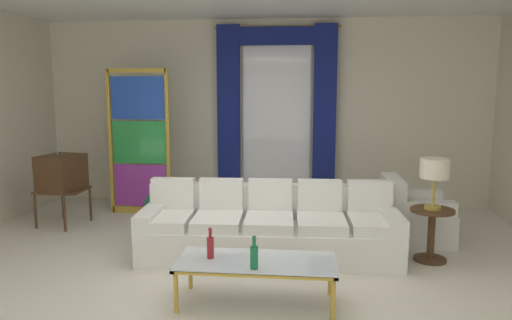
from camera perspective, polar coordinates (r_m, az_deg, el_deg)
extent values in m
plane|color=silver|center=(5.40, -2.00, -12.55)|extent=(16.00, 16.00, 0.00)
cube|color=beige|center=(8.08, 1.01, 5.48)|extent=(8.00, 0.12, 3.00)
cube|color=white|center=(7.98, 2.41, 5.80)|extent=(1.10, 0.02, 2.50)
cylinder|color=gold|center=(7.94, 2.44, 15.25)|extent=(2.00, 0.04, 0.04)
cube|color=navy|center=(7.97, -3.19, 5.79)|extent=(0.36, 0.12, 2.70)
cube|color=navy|center=(7.87, 8.00, 5.68)|extent=(0.36, 0.12, 2.70)
cube|color=navy|center=(7.91, 2.42, 14.26)|extent=(1.80, 0.10, 0.28)
cube|color=white|center=(5.67, 1.56, -9.45)|extent=(2.94, 1.03, 0.38)
cube|color=white|center=(5.96, 1.69, -6.52)|extent=(2.91, 0.33, 0.78)
cube|color=white|center=(5.76, 15.37, -8.53)|extent=(0.24, 0.86, 0.56)
cube|color=white|center=(5.84, -12.03, -8.16)|extent=(0.24, 0.86, 0.56)
cube|color=white|center=(5.63, 13.53, -7.16)|extent=(0.57, 0.76, 0.12)
cube|color=white|center=(5.88, 13.07, -4.25)|extent=(0.52, 0.16, 0.40)
cube|color=white|center=(5.56, 7.59, -7.20)|extent=(0.57, 0.76, 0.12)
cube|color=white|center=(5.81, 7.41, -4.25)|extent=(0.52, 0.16, 0.40)
cube|color=white|center=(5.54, 1.55, -7.16)|extent=(0.57, 0.76, 0.12)
cube|color=white|center=(5.80, 1.67, -4.20)|extent=(0.52, 0.16, 0.40)
cube|color=white|center=(5.59, -4.44, -7.04)|extent=(0.57, 0.76, 0.12)
cube|color=white|center=(5.85, -4.04, -4.12)|extent=(0.52, 0.16, 0.40)
cube|color=white|center=(5.70, -10.27, -6.85)|extent=(0.57, 0.76, 0.12)
cube|color=white|center=(5.95, -9.60, -3.99)|extent=(0.52, 0.16, 0.40)
cube|color=silver|center=(4.46, 0.04, -11.70)|extent=(1.42, 0.60, 0.02)
cube|color=gold|center=(4.73, 0.41, -10.75)|extent=(1.42, 0.04, 0.03)
cube|color=gold|center=(4.21, -0.37, -13.28)|extent=(1.42, 0.04, 0.03)
cube|color=gold|center=(4.59, -8.74, -11.48)|extent=(0.04, 0.60, 0.03)
cube|color=gold|center=(4.45, 9.11, -12.13)|extent=(0.04, 0.60, 0.03)
cylinder|color=gold|center=(4.89, -7.66, -12.56)|extent=(0.04, 0.04, 0.38)
cylinder|color=gold|center=(4.76, 8.64, -13.15)|extent=(0.04, 0.04, 0.38)
cylinder|color=gold|center=(4.42, -9.30, -14.95)|extent=(0.04, 0.04, 0.38)
cylinder|color=gold|center=(4.29, 8.95, -15.73)|extent=(0.04, 0.04, 0.38)
cylinder|color=#196B3D|center=(4.23, -0.22, -11.30)|extent=(0.07, 0.07, 0.20)
cylinder|color=#196B3D|center=(4.19, -0.22, -9.65)|extent=(0.03, 0.03, 0.06)
sphere|color=#196B3D|center=(4.18, -0.22, -9.04)|extent=(0.04, 0.04, 0.04)
cylinder|color=maroon|center=(4.49, -5.34, -10.16)|extent=(0.06, 0.06, 0.19)
cylinder|color=maroon|center=(4.45, -5.36, -8.62)|extent=(0.03, 0.03, 0.06)
sphere|color=maroon|center=(4.44, -5.37, -8.06)|extent=(0.04, 0.04, 0.04)
cube|color=#472D19|center=(7.39, -21.61, -3.26)|extent=(0.62, 0.54, 0.03)
cylinder|color=#472D19|center=(7.39, -24.32, -5.41)|extent=(0.04, 0.04, 0.50)
cylinder|color=#472D19|center=(7.80, -21.58, -4.53)|extent=(0.04, 0.04, 0.50)
cylinder|color=#472D19|center=(7.09, -21.41, -5.83)|extent=(0.04, 0.04, 0.50)
cylinder|color=#472D19|center=(7.51, -18.73, -4.88)|extent=(0.04, 0.04, 0.50)
cube|color=#472D19|center=(7.35, -21.72, -1.32)|extent=(0.58, 0.64, 0.48)
cube|color=black|center=(7.49, -23.12, -1.06)|extent=(0.09, 0.39, 0.30)
cylinder|color=gold|center=(7.47, -23.44, -2.58)|extent=(0.02, 0.04, 0.04)
cylinder|color=gold|center=(7.58, -22.65, -2.36)|extent=(0.02, 0.04, 0.04)
cylinder|color=silver|center=(7.29, -21.90, 1.94)|extent=(0.03, 0.13, 0.34)
cylinder|color=silver|center=(7.29, -21.90, 1.94)|extent=(0.03, 0.13, 0.34)
cube|color=white|center=(6.62, 18.25, -7.11)|extent=(0.80, 0.80, 0.40)
cube|color=white|center=(6.56, 18.35, -5.01)|extent=(0.69, 0.69, 0.10)
cube|color=white|center=(6.51, 15.57, -5.44)|extent=(0.20, 0.80, 0.80)
cube|color=white|center=(6.90, 17.72, -5.68)|extent=(0.74, 0.18, 0.58)
cube|color=white|center=(6.30, 18.91, -7.11)|extent=(0.74, 0.18, 0.58)
cube|color=gold|center=(7.77, -16.58, 2.03)|extent=(0.05, 0.05, 2.20)
cube|color=gold|center=(7.47, -10.20, 2.01)|extent=(0.05, 0.05, 2.20)
cube|color=gold|center=(7.57, -13.74, 10.10)|extent=(0.90, 0.05, 0.06)
cube|color=gold|center=(7.80, -13.18, -5.66)|extent=(0.90, 0.05, 0.10)
cube|color=purple|center=(7.72, -13.28, -2.90)|extent=(0.82, 0.02, 0.64)
cube|color=#238E3D|center=(7.61, -13.45, 2.02)|extent=(0.82, 0.02, 0.64)
cube|color=#1E47B7|center=(7.57, -13.63, 7.04)|extent=(0.82, 0.02, 0.64)
cylinder|color=beige|center=(7.42, -11.16, -6.50)|extent=(0.16, 0.16, 0.06)
ellipsoid|color=navy|center=(7.39, -11.19, -5.68)|extent=(0.18, 0.32, 0.20)
sphere|color=navy|center=(7.49, -10.90, -4.60)|extent=(0.09, 0.09, 0.09)
cone|color=gold|center=(7.55, -10.76, -4.50)|extent=(0.02, 0.04, 0.02)
cone|color=#198E4C|center=(7.20, -11.64, -5.25)|extent=(0.44, 0.40, 0.50)
cylinder|color=#472D19|center=(5.80, 19.87, -5.54)|extent=(0.48, 0.48, 0.03)
cylinder|color=#472D19|center=(5.88, 19.72, -8.28)|extent=(0.08, 0.08, 0.55)
cylinder|color=#472D19|center=(5.96, 19.58, -10.82)|extent=(0.36, 0.36, 0.03)
cylinder|color=#B29338|center=(5.79, 19.89, -5.20)|extent=(0.18, 0.18, 0.04)
cylinder|color=#B29338|center=(5.75, 19.99, -3.27)|extent=(0.03, 0.03, 0.36)
cylinder|color=beige|center=(5.71, 20.12, -0.91)|extent=(0.32, 0.32, 0.22)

